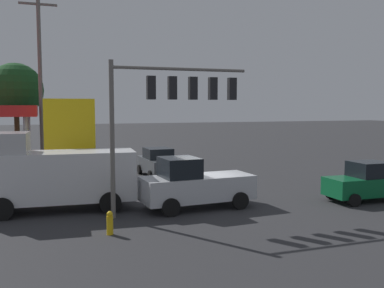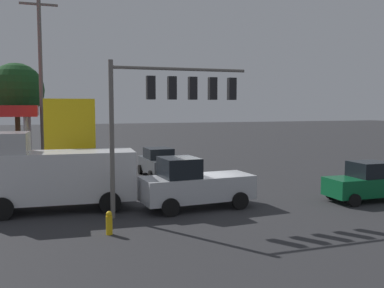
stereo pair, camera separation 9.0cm
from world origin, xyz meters
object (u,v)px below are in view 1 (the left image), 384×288
Objects in this scene: delivery_truck at (54,174)px; street_tree at (16,90)px; price_sign at (70,131)px; fire_hydrant at (110,223)px; pickup_parked at (194,185)px; utility_pole at (40,83)px; sedan_far at (158,162)px; hatchback_crossing at (365,182)px; traffic_signal_assembly at (172,99)px.

delivery_truck is 0.89× the size of street_tree.
fire_hydrant is (-0.89, 7.56, -3.00)m from price_sign.
pickup_parked is (-6.14, 1.62, -0.58)m from delivery_truck.
utility_pole reaches higher than pickup_parked.
street_tree is at bearing -72.76° from price_sign.
hatchback_crossing is at bearing 34.51° from sedan_far.
hatchback_crossing is 0.86× the size of sedan_far.
utility_pole reaches higher than fire_hydrant.
hatchback_crossing is at bearing -173.48° from fire_hydrant.
sedan_far is at bearing -112.58° from fire_hydrant.
utility_pole is at bearing -66.60° from traffic_signal_assembly.
delivery_truck is 7.89× the size of fire_hydrant.
hatchback_crossing is 4.36× the size of fire_hydrant.
pickup_parked is at bearing -6.11° from sedan_far.
utility_pole is 16.05m from fire_hydrant.
price_sign is 5.81× the size of fire_hydrant.
pickup_parked is 1.19× the size of sedan_far.
fire_hydrant is at bearing 7.65° from hatchback_crossing.
utility_pole reaches higher than sedan_far.
utility_pole is 7.87m from price_sign.
pickup_parked is at bearing -146.61° from fire_hydrant.
utility_pole is 1.72× the size of delivery_truck.
sedan_far is 5.05× the size of fire_hydrant.
pickup_parked reaches higher than fire_hydrant.
utility_pole is 3.11m from street_tree.
hatchback_crossing is 23.64m from street_tree.
sedan_far is (-7.33, 2.60, -5.33)m from utility_pole.
delivery_truck is 4.98m from fire_hydrant.
street_tree is at bearing -42.29° from hatchback_crossing.
price_sign reaches higher than sedan_far.
delivery_truck is (0.93, 3.10, -1.74)m from price_sign.
delivery_truck is (-0.45, 10.31, -4.59)m from utility_pole.
traffic_signal_assembly is 10.62m from hatchback_crossing.
delivery_truck is (14.68, -3.00, 0.75)m from hatchback_crossing.
delivery_truck is at bearing -18.19° from pickup_parked.
hatchback_crossing is (-9.76, 0.89, -4.10)m from traffic_signal_assembly.
traffic_signal_assembly is 1.49× the size of sedan_far.
hatchback_crossing is (-13.75, 6.10, -2.49)m from price_sign.
delivery_truck is at bearing -43.34° from sedan_far.
hatchback_crossing is 13.24m from sedan_far.
hatchback_crossing is at bearing 138.68° from utility_pole.
sedan_far is at bearing 149.99° from street_tree.
street_tree reaches higher than price_sign.
utility_pole is at bearing -83.59° from delivery_truck.
delivery_truck is at bearing 99.30° from street_tree.
hatchback_crossing is at bearing 156.10° from price_sign.
sedan_far reaches higher than fire_hydrant.
fire_hydrant is (-1.82, 4.46, -1.26)m from delivery_truck.
traffic_signal_assembly is 1.73× the size of hatchback_crossing.
pickup_parked is (-5.21, 4.72, -2.32)m from price_sign.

